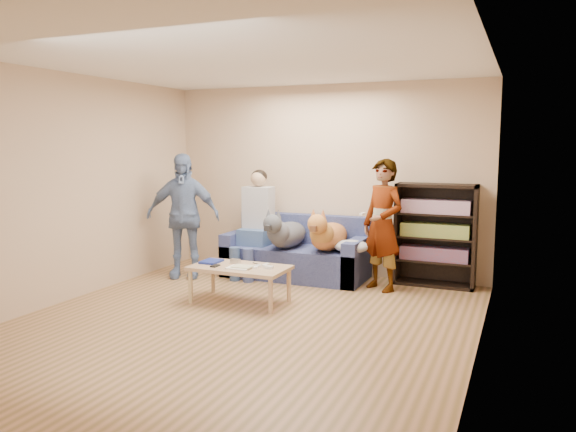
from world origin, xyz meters
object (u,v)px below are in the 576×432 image
at_px(person_seated, 255,219).
at_px(coffee_table, 240,270).
at_px(person_standing_left, 183,216).
at_px(sofa, 297,256).
at_px(dog_tan, 327,235).
at_px(notebook_blue, 211,261).
at_px(person_standing_right, 383,225).
at_px(bookshelf, 435,233).
at_px(camera_silver, 235,261).
at_px(dog_gray, 285,233).

height_order(person_seated, coffee_table, person_seated).
bearing_deg(person_standing_left, person_seated, 10.29).
xyz_separation_m(sofa, coffee_table, (-0.12, -1.43, 0.09)).
bearing_deg(dog_tan, notebook_blue, -130.68).
relative_size(person_standing_right, bookshelf, 1.25).
height_order(camera_silver, dog_gray, dog_gray).
xyz_separation_m(person_standing_left, notebook_blue, (0.88, -0.75, -0.40)).
bearing_deg(notebook_blue, bookshelf, 34.78).
bearing_deg(person_standing_left, coffee_table, -52.40).
bearing_deg(person_standing_right, camera_silver, -113.85).
xyz_separation_m(notebook_blue, bookshelf, (2.32, 1.61, 0.25)).
height_order(dog_gray, dog_tan, dog_tan).
bearing_deg(camera_silver, dog_gray, 80.70).
relative_size(person_standing_right, person_standing_left, 0.97).
bearing_deg(sofa, person_seated, -167.33).
relative_size(dog_tan, bookshelf, 0.89).
bearing_deg(person_seated, coffee_table, -71.19).
distance_m(person_standing_right, dog_tan, 0.76).
bearing_deg(bookshelf, coffee_table, -139.13).
bearing_deg(person_standing_right, sofa, -160.76).
distance_m(sofa, person_seated, 0.76).
distance_m(person_seated, bookshelf, 2.39).
relative_size(camera_silver, dog_gray, 0.09).
relative_size(person_standing_left, camera_silver, 15.21).
xyz_separation_m(notebook_blue, dog_gray, (0.45, 1.13, 0.19)).
xyz_separation_m(person_standing_right, coffee_table, (-1.35, -1.19, -0.44)).
distance_m(dog_gray, bookshelf, 1.93).
bearing_deg(person_standing_left, person_standing_right, -12.01).
bearing_deg(notebook_blue, sofa, 69.32).
height_order(person_standing_left, person_seated, person_standing_left).
relative_size(notebook_blue, coffee_table, 0.24).
relative_size(camera_silver, bookshelf, 0.08).
xyz_separation_m(dog_gray, dog_tan, (0.56, 0.05, 0.01)).
xyz_separation_m(notebook_blue, dog_tan, (1.02, 1.18, 0.20)).
relative_size(person_seated, bookshelf, 1.13).
xyz_separation_m(person_standing_left, camera_silver, (1.16, -0.68, -0.39)).
bearing_deg(sofa, bookshelf, 7.40).
bearing_deg(bookshelf, dog_tan, -161.83).
xyz_separation_m(notebook_blue, coffee_table, (0.40, -0.05, -0.06)).
bearing_deg(person_standing_right, person_standing_left, -141.51).
relative_size(dog_gray, bookshelf, 0.95).
height_order(camera_silver, person_seated, person_seated).
xyz_separation_m(sofa, dog_tan, (0.50, -0.19, 0.35)).
xyz_separation_m(person_standing_right, sofa, (-1.23, 0.24, -0.53)).
bearing_deg(dog_gray, coffee_table, -92.60).
height_order(dog_gray, coffee_table, dog_gray).
relative_size(dog_gray, dog_tan, 1.07).
distance_m(person_standing_right, coffee_table, 1.85).
distance_m(dog_gray, coffee_table, 1.21).
bearing_deg(sofa, person_standing_right, -10.95).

